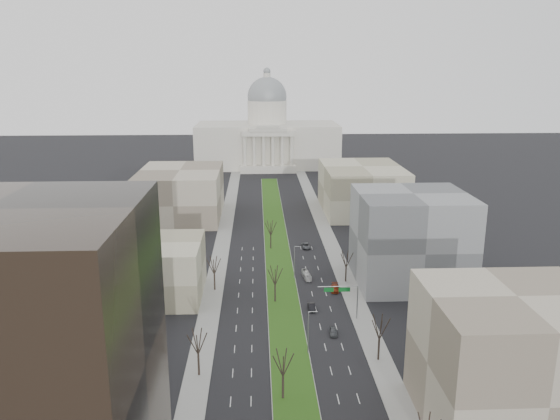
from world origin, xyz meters
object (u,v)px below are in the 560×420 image
object	(u,v)px
car_grey_near	(333,331)
car_red	(335,288)
car_grey_far	(306,246)
car_black	(312,307)
box_van	(307,275)

from	to	relation	value
car_grey_near	car_red	world-z (taller)	car_red
car_grey_near	car_grey_far	world-z (taller)	car_grey_far
car_black	car_grey_far	distance (m)	45.26
car_black	car_red	bearing A→B (deg)	55.41
car_black	car_grey_far	bearing A→B (deg)	84.69
car_black	car_red	distance (m)	13.05
car_black	box_van	size ratio (longest dim) A/B	0.67
car_grey_near	car_red	bearing A→B (deg)	85.63
car_black	car_grey_far	size ratio (longest dim) A/B	0.85
car_black	car_red	world-z (taller)	car_red
car_black	car_red	xyz separation A→B (m)	(7.04, 10.99, 0.00)
car_grey_near	car_black	world-z (taller)	car_black
car_grey_far	box_van	world-z (taller)	box_van
car_grey_near	car_red	xyz separation A→B (m)	(3.61, 23.38, 0.04)
car_grey_far	car_black	bearing A→B (deg)	-98.89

